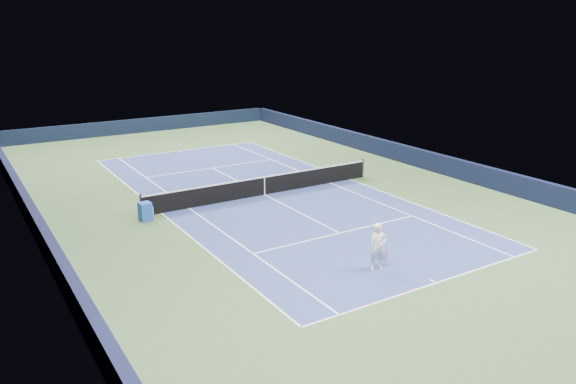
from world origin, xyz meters
TOP-DOWN VIEW (x-y plane):
  - ground at (0.00, 0.00)m, footprint 40.00×40.00m
  - wall_far at (0.00, 19.82)m, footprint 22.00×0.35m
  - wall_right at (10.82, 0.00)m, footprint 0.35×40.00m
  - wall_left at (-10.82, 0.00)m, footprint 0.35×40.00m
  - court_surface at (0.00, 0.00)m, footprint 10.97×23.77m
  - baseline_far at (0.00, 11.88)m, footprint 10.97×0.08m
  - baseline_near at (0.00, -11.88)m, footprint 10.97×0.08m
  - sideline_doubles_right at (5.49, 0.00)m, footprint 0.08×23.77m
  - sideline_doubles_left at (-5.49, 0.00)m, footprint 0.08×23.77m
  - sideline_singles_right at (4.12, 0.00)m, footprint 0.08×23.77m
  - sideline_singles_left at (-4.12, 0.00)m, footprint 0.08×23.77m
  - service_line_far at (0.00, 6.40)m, footprint 8.23×0.08m
  - service_line_near at (0.00, -6.40)m, footprint 8.23×0.08m
  - center_service_line at (0.00, 0.00)m, footprint 0.08×12.80m
  - center_mark_far at (0.00, 11.73)m, footprint 0.08×0.30m
  - center_mark_near at (0.00, -11.73)m, footprint 0.08×0.30m
  - tennis_net at (0.00, 0.00)m, footprint 12.90×0.10m
  - sponsor_cube at (-6.40, -0.57)m, footprint 0.59×0.52m
  - tennis_player at (-1.01, -9.96)m, footprint 0.83×1.31m

SIDE VIEW (x-z plane):
  - ground at x=0.00m, z-range 0.00..0.00m
  - court_surface at x=0.00m, z-range 0.00..0.01m
  - baseline_far at x=0.00m, z-range 0.01..0.01m
  - baseline_near at x=0.00m, z-range 0.01..0.01m
  - sideline_doubles_right at x=5.49m, z-range 0.01..0.01m
  - sideline_doubles_left at x=-5.49m, z-range 0.01..0.01m
  - sideline_singles_right at x=4.12m, z-range 0.01..0.01m
  - sideline_singles_left at x=-4.12m, z-range 0.01..0.01m
  - service_line_far at x=0.00m, z-range 0.01..0.01m
  - service_line_near at x=0.00m, z-range 0.01..0.01m
  - center_service_line at x=0.00m, z-range 0.01..0.01m
  - center_mark_far at x=0.00m, z-range 0.01..0.01m
  - center_mark_near at x=0.00m, z-range 0.01..0.01m
  - sponsor_cube at x=-6.40m, z-range 0.00..0.84m
  - tennis_net at x=0.00m, z-range -0.03..1.04m
  - wall_far at x=0.00m, z-range 0.00..1.10m
  - wall_right at x=10.82m, z-range 0.00..1.10m
  - wall_left at x=-10.82m, z-range 0.00..1.10m
  - tennis_player at x=-1.01m, z-range -0.31..2.05m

